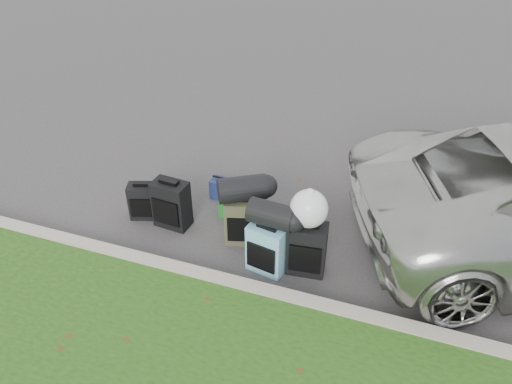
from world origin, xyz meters
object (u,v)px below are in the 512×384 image
(suitcase_teal, at_px, (267,249))
(tote_navy, at_px, (221,189))
(suitcase_olive, at_px, (243,220))
(suitcase_large_black_right, at_px, (307,249))
(suitcase_small_black, at_px, (145,201))
(suitcase_large_black_left, at_px, (172,204))
(tote_green, at_px, (230,206))

(suitcase_teal, relative_size, tote_navy, 2.12)
(suitcase_olive, relative_size, suitcase_large_black_right, 0.93)
(suitcase_small_black, height_order, suitcase_teal, suitcase_teal)
(suitcase_olive, bearing_deg, suitcase_large_black_right, -33.79)
(suitcase_olive, bearing_deg, suitcase_small_black, 163.04)
(suitcase_olive, height_order, suitcase_large_black_right, suitcase_large_black_right)
(suitcase_large_black_left, relative_size, suitcase_teal, 1.05)
(suitcase_small_black, distance_m, tote_navy, 1.11)
(tote_navy, bearing_deg, suitcase_teal, -43.22)
(suitcase_teal, distance_m, suitcase_large_black_right, 0.46)
(suitcase_olive, xyz_separation_m, suitcase_large_black_right, (0.90, -0.28, 0.02))
(suitcase_large_black_left, xyz_separation_m, tote_navy, (0.37, 0.79, -0.18))
(suitcase_large_black_left, xyz_separation_m, suitcase_large_black_right, (1.90, -0.27, 0.01))
(suitcase_large_black_right, distance_m, tote_green, 1.46)
(suitcase_large_black_right, bearing_deg, tote_green, 143.80)
(suitcase_large_black_right, bearing_deg, suitcase_teal, -170.53)
(suitcase_olive, relative_size, suitcase_teal, 1.00)
(suitcase_large_black_right, bearing_deg, suitcase_olive, 155.78)
(tote_green, height_order, tote_navy, tote_green)
(suitcase_small_black, height_order, suitcase_large_black_right, suitcase_large_black_right)
(suitcase_large_black_right, relative_size, tote_navy, 2.27)
(suitcase_teal, bearing_deg, suitcase_small_black, 177.21)
(suitcase_large_black_left, height_order, suitcase_olive, suitcase_large_black_left)
(suitcase_large_black_left, bearing_deg, suitcase_small_black, -179.84)
(suitcase_large_black_left, bearing_deg, tote_navy, 69.49)
(tote_green, bearing_deg, suitcase_small_black, -165.58)
(suitcase_large_black_right, bearing_deg, suitcase_small_black, 165.96)
(suitcase_small_black, distance_m, suitcase_olive, 1.44)
(suitcase_large_black_left, relative_size, tote_green, 2.21)
(suitcase_small_black, distance_m, suitcase_large_black_right, 2.35)
(suitcase_teal, height_order, suitcase_large_black_right, suitcase_large_black_right)
(suitcase_small_black, xyz_separation_m, suitcase_large_black_right, (2.33, -0.30, 0.08))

